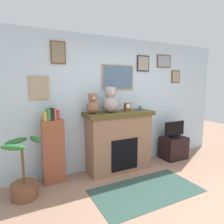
# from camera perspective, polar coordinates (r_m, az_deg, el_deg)

# --- Properties ---
(ground_plane) EXTENTS (12.00, 12.00, 0.00)m
(ground_plane) POSITION_cam_1_polar(r_m,az_deg,el_deg) (3.06, 22.57, -26.22)
(ground_plane) COLOR #9B755D
(back_wall) EXTENTS (5.20, 0.15, 2.60)m
(back_wall) POSITION_cam_1_polar(r_m,az_deg,el_deg) (4.12, 1.94, 2.72)
(back_wall) COLOR silver
(back_wall) RESTS_ON ground_plane
(fireplace) EXTENTS (1.36, 0.53, 1.17)m
(fireplace) POSITION_cam_1_polar(r_m,az_deg,el_deg) (3.92, 1.95, -8.25)
(fireplace) COLOR #91684E
(fireplace) RESTS_ON ground_plane
(bookshelf) EXTENTS (0.36, 0.16, 1.30)m
(bookshelf) POSITION_cam_1_polar(r_m,az_deg,el_deg) (3.54, -16.58, -10.20)
(bookshelf) COLOR brown
(bookshelf) RESTS_ON ground_plane
(potted_plant) EXTENTS (0.59, 0.56, 0.90)m
(potted_plant) POSITION_cam_1_polar(r_m,az_deg,el_deg) (3.37, -24.06, -17.69)
(potted_plant) COLOR brown
(potted_plant) RESTS_ON ground_plane
(tv_stand) EXTENTS (0.56, 0.40, 0.50)m
(tv_stand) POSITION_cam_1_polar(r_m,az_deg,el_deg) (4.79, 17.36, -9.82)
(tv_stand) COLOR black
(tv_stand) RESTS_ON ground_plane
(television) EXTENTS (0.55, 0.14, 0.36)m
(television) POSITION_cam_1_polar(r_m,az_deg,el_deg) (4.68, 17.59, -4.91)
(television) COLOR black
(television) RESTS_ON tv_stand
(area_rug) EXTENTS (1.73, 0.91, 0.01)m
(area_rug) POSITION_cam_1_polar(r_m,az_deg,el_deg) (3.44, 9.88, -21.46)
(area_rug) COLOR #2D4A41
(area_rug) RESTS_ON ground_plane
(candle_jar) EXTENTS (0.06, 0.06, 0.09)m
(candle_jar) POSITION_cam_1_polar(r_m,az_deg,el_deg) (4.03, 8.16, 1.16)
(candle_jar) COLOR teal
(candle_jar) RESTS_ON fireplace
(mantel_clock) EXTENTS (0.11, 0.08, 0.16)m
(mantel_clock) POSITION_cam_1_polar(r_m,az_deg,el_deg) (3.86, 4.43, 1.43)
(mantel_clock) COLOR brown
(mantel_clock) RESTS_ON fireplace
(teddy_bear_cream) EXTENTS (0.23, 0.23, 0.37)m
(teddy_bear_cream) POSITION_cam_1_polar(r_m,az_deg,el_deg) (3.53, -5.61, 2.26)
(teddy_bear_cream) COLOR #895B43
(teddy_bear_cream) RESTS_ON fireplace
(teddy_bear_tan) EXTENTS (0.30, 0.30, 0.48)m
(teddy_bear_tan) POSITION_cam_1_polar(r_m,az_deg,el_deg) (3.66, -0.52, 3.29)
(teddy_bear_tan) COLOR #A09590
(teddy_bear_tan) RESTS_ON fireplace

